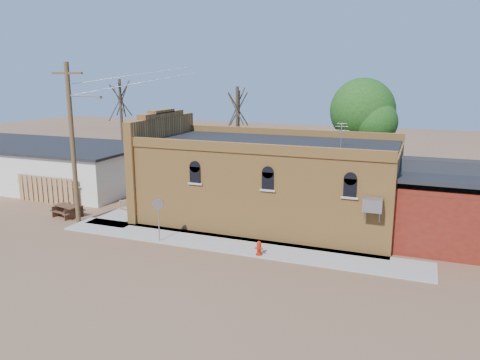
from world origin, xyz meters
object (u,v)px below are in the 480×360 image
(brick_bar, at_px, (264,181))
(stop_sign, at_px, (158,208))
(utility_pole, at_px, (73,140))
(fire_hydrant, at_px, (259,248))
(picnic_table, at_px, (68,209))
(trash_barrel, at_px, (142,209))

(brick_bar, xyz_separation_m, stop_sign, (-3.74, -5.49, -0.55))
(utility_pole, relative_size, fire_hydrant, 13.07)
(brick_bar, bearing_deg, utility_pole, -156.31)
(brick_bar, distance_m, picnic_table, 11.88)
(fire_hydrant, bearing_deg, trash_barrel, 148.61)
(stop_sign, bearing_deg, picnic_table, 151.74)
(fire_hydrant, bearing_deg, utility_pole, 164.33)
(trash_barrel, distance_m, picnic_table, 4.49)
(utility_pole, bearing_deg, brick_bar, 23.69)
(brick_bar, xyz_separation_m, trash_barrel, (-6.94, -2.09, -1.85))
(utility_pole, relative_size, stop_sign, 4.04)
(fire_hydrant, distance_m, stop_sign, 5.52)
(stop_sign, distance_m, picnic_table, 7.73)
(fire_hydrant, relative_size, picnic_table, 0.36)
(stop_sign, xyz_separation_m, picnic_table, (-7.40, 1.81, -1.33))
(fire_hydrant, height_order, picnic_table, fire_hydrant)
(trash_barrel, height_order, picnic_table, trash_barrel)
(picnic_table, bearing_deg, fire_hydrant, 5.49)
(utility_pole, relative_size, trash_barrel, 11.01)
(brick_bar, height_order, fire_hydrant, brick_bar)
(utility_pole, bearing_deg, fire_hydrant, -6.03)
(utility_pole, distance_m, picnic_table, 4.56)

